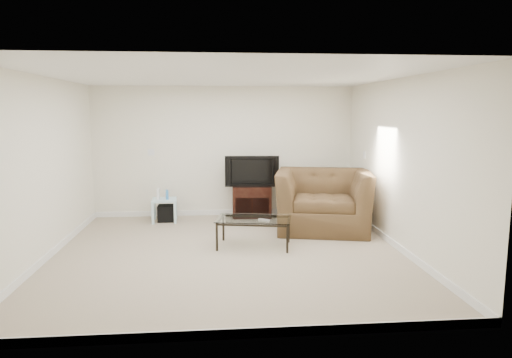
{
  "coord_description": "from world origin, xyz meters",
  "views": [
    {
      "loc": [
        -0.17,
        -6.33,
        2.03
      ],
      "look_at": [
        0.5,
        1.2,
        0.9
      ],
      "focal_mm": 32.0,
      "sensor_mm": 36.0,
      "label": 1
    }
  ],
  "objects": [
    {
      "name": "television",
      "position": [
        0.52,
        2.25,
        0.91
      ],
      "size": [
        0.96,
        0.25,
        0.59
      ],
      "primitive_type": "imported",
      "rotation": [
        0.0,
        0.0,
        -0.07
      ],
      "color": "black",
      "rests_on": "tv_stand"
    },
    {
      "name": "tv_stand",
      "position": [
        0.52,
        2.28,
        0.31
      ],
      "size": [
        0.77,
        0.56,
        0.61
      ],
      "primitive_type": null,
      "rotation": [
        0.0,
        0.0,
        -0.06
      ],
      "color": "black",
      "rests_on": "floor"
    },
    {
      "name": "subwoofer",
      "position": [
        -1.1,
        2.07,
        0.15
      ],
      "size": [
        0.3,
        0.3,
        0.3
      ],
      "primitive_type": "cube",
      "rotation": [
        0.0,
        0.0,
        0.01
      ],
      "color": "black",
      "rests_on": "floor"
    },
    {
      "name": "wall_left",
      "position": [
        -2.5,
        0.0,
        1.25
      ],
      "size": [
        0.02,
        5.0,
        2.5
      ],
      "primitive_type": "cube",
      "color": "silver",
      "rests_on": "ground"
    },
    {
      "name": "coffee_table",
      "position": [
        0.39,
        0.32,
        0.22
      ],
      "size": [
        1.21,
        0.83,
        0.43
      ],
      "primitive_type": null,
      "rotation": [
        0.0,
        0.0,
        -0.19
      ],
      "color": "black",
      "rests_on": "floor"
    },
    {
      "name": "ceiling",
      "position": [
        0.0,
        0.0,
        2.5
      ],
      "size": [
        5.0,
        5.0,
        0.0
      ],
      "primitive_type": "plane",
      "color": "white",
      "rests_on": "ground"
    },
    {
      "name": "dvd_player",
      "position": [
        0.51,
        2.24,
        0.51
      ],
      "size": [
        0.4,
        0.3,
        0.05
      ],
      "primitive_type": "cube",
      "rotation": [
        0.0,
        0.0,
        -0.06
      ],
      "color": "black",
      "rests_on": "tv_stand"
    },
    {
      "name": "wall_back",
      "position": [
        0.0,
        2.5,
        1.25
      ],
      "size": [
        5.0,
        0.02,
        2.5
      ],
      "primitive_type": "cube",
      "color": "silver",
      "rests_on": "ground"
    },
    {
      "name": "plate_back",
      "position": [
        -1.4,
        2.49,
        1.25
      ],
      "size": [
        0.12,
        0.02,
        0.12
      ],
      "primitive_type": "cube",
      "color": "white",
      "rests_on": "wall_back"
    },
    {
      "name": "remote",
      "position": [
        0.53,
        0.17,
        0.44
      ],
      "size": [
        0.17,
        0.13,
        0.02
      ],
      "primitive_type": "cube",
      "rotation": [
        0.0,
        0.0,
        -0.56
      ],
      "color": "#B2B2B7",
      "rests_on": "coffee_table"
    },
    {
      "name": "wall_right",
      "position": [
        2.5,
        0.0,
        1.25
      ],
      "size": [
        0.02,
        5.0,
        2.5
      ],
      "primitive_type": "cube",
      "color": "silver",
      "rests_on": "ground"
    },
    {
      "name": "floor",
      "position": [
        0.0,
        0.0,
        0.0
      ],
      "size": [
        5.0,
        5.0,
        0.0
      ],
      "primitive_type": "plane",
      "color": "tan",
      "rests_on": "ground"
    },
    {
      "name": "side_table",
      "position": [
        -1.13,
        2.05,
        0.21
      ],
      "size": [
        0.46,
        0.46,
        0.42
      ],
      "primitive_type": null,
      "rotation": [
        0.0,
        0.0,
        0.05
      ],
      "color": "#CFEEFB",
      "rests_on": "floor"
    },
    {
      "name": "plate_right_outlet",
      "position": [
        2.49,
        1.3,
        0.3
      ],
      "size": [
        0.02,
        0.08,
        0.12
      ],
      "primitive_type": "cube",
      "color": "white",
      "rests_on": "wall_right"
    },
    {
      "name": "recliner",
      "position": [
        1.66,
        1.22,
        0.69
      ],
      "size": [
        1.76,
        1.33,
        1.38
      ],
      "primitive_type": "imported",
      "rotation": [
        0.0,
        0.0,
        -0.21
      ],
      "color": "#4F3523",
      "rests_on": "floor"
    },
    {
      "name": "plate_right_switch",
      "position": [
        2.49,
        1.6,
        1.25
      ],
      "size": [
        0.02,
        0.09,
        0.13
      ],
      "primitive_type": "cube",
      "color": "white",
      "rests_on": "wall_right"
    },
    {
      "name": "game_case",
      "position": [
        -1.07,
        2.04,
        0.51
      ],
      "size": [
        0.07,
        0.13,
        0.17
      ],
      "primitive_type": "cube",
      "rotation": [
        0.0,
        0.0,
        0.19
      ],
      "color": "#337FCC",
      "rests_on": "side_table"
    },
    {
      "name": "game_console",
      "position": [
        -1.23,
        2.03,
        0.52
      ],
      "size": [
        0.05,
        0.14,
        0.19
      ],
      "primitive_type": "cube",
      "rotation": [
        0.0,
        0.0,
        0.02
      ],
      "color": "white",
      "rests_on": "side_table"
    }
  ]
}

